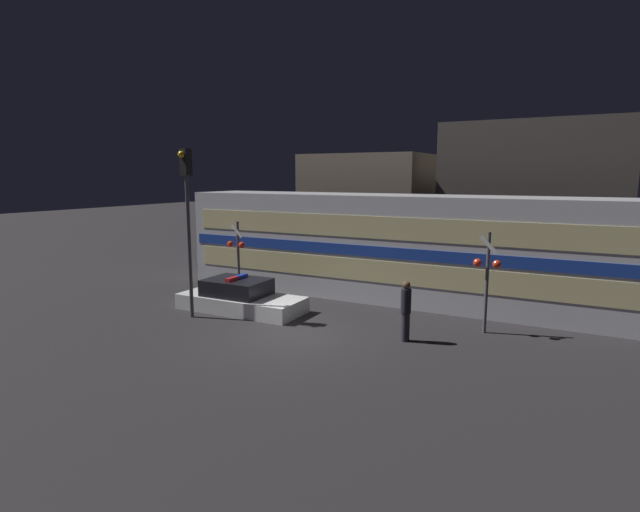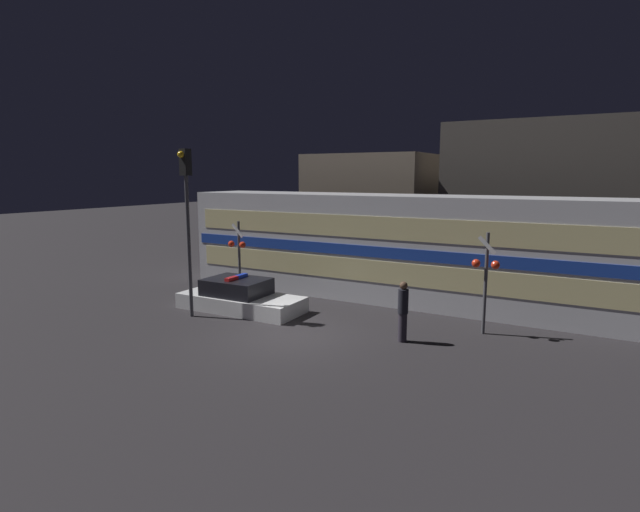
{
  "view_description": "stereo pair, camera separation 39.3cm",
  "coord_description": "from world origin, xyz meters",
  "views": [
    {
      "loc": [
        7.96,
        -12.8,
        4.97
      ],
      "look_at": [
        -1.14,
        3.92,
        1.89
      ],
      "focal_mm": 28.0,
      "sensor_mm": 36.0,
      "label": 1
    },
    {
      "loc": [
        8.3,
        -12.61,
        4.97
      ],
      "look_at": [
        -1.14,
        3.92,
        1.89
      ],
      "focal_mm": 28.0,
      "sensor_mm": 36.0,
      "label": 2
    }
  ],
  "objects": [
    {
      "name": "police_car",
      "position": [
        -3.29,
        1.65,
        0.47
      ],
      "size": [
        4.78,
        2.03,
        1.29
      ],
      "rotation": [
        0.0,
        0.0,
        0.02
      ],
      "color": "silver",
      "rests_on": "ground_plane"
    },
    {
      "name": "building_center",
      "position": [
        5.4,
        14.13,
        3.73
      ],
      "size": [
        8.3,
        5.83,
        7.46
      ],
      "color": "#47423D",
      "rests_on": "ground_plane"
    },
    {
      "name": "traffic_light_corner",
      "position": [
        -4.24,
        0.08,
        4.05
      ],
      "size": [
        0.3,
        0.46,
        5.87
      ],
      "color": "#4C4C51",
      "rests_on": "ground_plane"
    },
    {
      "name": "pedestrian",
      "position": [
        3.27,
        1.22,
        0.95
      ],
      "size": [
        0.31,
        0.31,
        1.86
      ],
      "color": "#2D2833",
      "rests_on": "ground_plane"
    },
    {
      "name": "crossing_signal_near",
      "position": [
        5.23,
        3.15,
        1.97
      ],
      "size": [
        0.84,
        0.32,
        3.24
      ],
      "color": "#4C4C51",
      "rests_on": "ground_plane"
    },
    {
      "name": "train",
      "position": [
        0.96,
        6.19,
        2.1
      ],
      "size": [
        18.13,
        3.05,
        4.21
      ],
      "color": "silver",
      "rests_on": "ground_plane"
    },
    {
      "name": "ground_plane",
      "position": [
        0.0,
        0.0,
        0.0
      ],
      "size": [
        120.0,
        120.0,
        0.0
      ],
      "primitive_type": "plane",
      "color": "#262326"
    },
    {
      "name": "building_left",
      "position": [
        -3.08,
        12.98,
        3.06
      ],
      "size": [
        6.57,
        4.53,
        6.11
      ],
      "color": "#726656",
      "rests_on": "ground_plane"
    },
    {
      "name": "crossing_signal_far",
      "position": [
        -4.67,
        3.31,
        1.91
      ],
      "size": [
        0.84,
        0.32,
        3.13
      ],
      "color": "#4C4C51",
      "rests_on": "ground_plane"
    }
  ]
}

